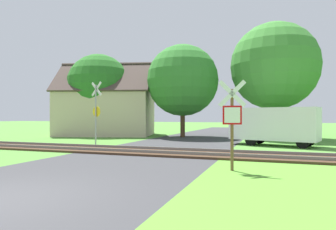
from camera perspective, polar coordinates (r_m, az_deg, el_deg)
road_asphalt at (r=8.75m, az=-19.83°, el=-11.66°), size 6.82×80.00×0.01m
rail_track at (r=14.29m, az=-3.23°, el=-6.99°), size 60.00×2.60×0.22m
stop_sign_near at (r=9.74m, az=12.11°, el=-0.73°), size 0.86×0.22×2.90m
crossing_sign_far at (r=18.58m, az=-13.55°, el=1.05°), size 0.85×0.27×3.83m
house at (r=28.03m, az=-11.55°, el=0.65°), size 9.76×8.14×6.65m
tree_left at (r=27.97m, az=-13.04°, el=5.44°), size 5.68×5.68×7.35m
tree_center at (r=25.23m, az=2.81°, el=6.58°), size 5.97×5.97×7.72m
tree_right at (r=25.31m, az=19.61°, el=8.76°), size 6.84×6.84×9.11m
mail_truck at (r=18.74m, az=19.95°, el=-1.75°), size 5.22×3.17×2.24m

